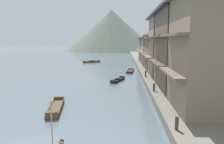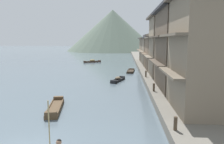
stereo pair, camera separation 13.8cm
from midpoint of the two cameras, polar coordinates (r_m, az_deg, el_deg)
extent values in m
cube|color=#6B665B|center=(40.83, 19.86, 0.63)|extent=(18.00, 110.00, 0.65)
sphere|color=#A37A5B|center=(8.28, -13.45, -17.68)|extent=(0.20, 0.20, 0.20)
sphere|color=black|center=(8.27, -13.42, -17.52)|extent=(0.18, 0.18, 0.18)
cylinder|color=tan|center=(8.31, -15.71, -17.26)|extent=(0.04, 0.04, 3.00)
cube|color=#423328|center=(54.21, -5.20, 2.69)|extent=(4.27, 3.04, 0.25)
cube|color=#423328|center=(53.51, -7.21, 2.85)|extent=(0.78, 1.00, 0.23)
cube|color=#423328|center=(54.93, -3.24, 3.04)|extent=(0.78, 1.00, 0.23)
cube|color=#423328|center=(53.75, -5.01, 2.82)|extent=(3.35, 1.95, 0.08)
cube|color=#423328|center=(54.65, -5.38, 2.91)|extent=(3.35, 1.95, 0.08)
ellipsoid|color=olive|center=(54.18, -5.20, 3.10)|extent=(1.61, 1.47, 0.52)
cube|color=#33281E|center=(37.95, 5.08, 0.19)|extent=(1.58, 4.37, 0.18)
cube|color=#33281E|center=(39.89, 5.32, 0.83)|extent=(1.04, 0.47, 0.16)
cube|color=#33281E|center=(35.97, 4.81, 0.01)|extent=(1.04, 0.47, 0.16)
cube|color=#33281E|center=(37.98, 4.30, 0.40)|extent=(0.49, 3.76, 0.08)
cube|color=#33281E|center=(37.90, 5.86, 0.36)|extent=(0.49, 3.76, 0.08)
cube|color=brown|center=(17.94, -14.62, -9.25)|extent=(1.71, 4.54, 0.29)
cube|color=brown|center=(19.83, -13.82, -6.68)|extent=(0.89, 0.50, 0.26)
cube|color=brown|center=(15.90, -15.69, -10.54)|extent=(0.89, 0.50, 0.26)
cube|color=brown|center=(17.95, -16.01, -8.67)|extent=(0.78, 3.90, 0.08)
cube|color=brown|center=(17.83, -13.26, -8.68)|extent=(0.78, 3.90, 0.08)
cube|color=#232326|center=(29.27, 1.71, -2.20)|extent=(1.95, 3.77, 0.22)
cube|color=#232326|center=(27.66, 0.48, -2.37)|extent=(0.81, 0.57, 0.20)
cube|color=#232326|center=(30.81, 2.83, -1.27)|extent=(0.81, 0.57, 0.20)
cube|color=#232326|center=(29.12, 2.39, -1.96)|extent=(1.10, 3.07, 0.08)
cube|color=#232326|center=(29.37, 1.05, -1.86)|extent=(1.10, 3.07, 0.08)
ellipsoid|color=brown|center=(29.21, 1.72, -1.60)|extent=(1.02, 1.20, 0.40)
cube|color=#7F705B|center=(16.05, 23.95, 4.30)|extent=(4.12, 5.64, 7.80)
cube|color=brown|center=(15.52, 15.30, -0.22)|extent=(0.70, 5.64, 0.16)
cube|color=brown|center=(15.36, 15.68, 9.41)|extent=(0.70, 5.64, 0.16)
cube|color=brown|center=(22.88, 18.30, 5.62)|extent=(4.53, 7.45, 7.80)
cube|color=#4D4135|center=(22.45, 11.67, 2.49)|extent=(0.70, 7.45, 0.16)
cube|color=#4D4135|center=(22.34, 11.87, 9.14)|extent=(0.70, 7.45, 0.16)
cube|color=#2D2D33|center=(23.06, 18.77, 15.63)|extent=(5.43, 8.35, 0.24)
cube|color=#2D2D33|center=(23.13, 18.83, 16.79)|extent=(2.72, 8.35, 0.70)
cube|color=gray|center=(30.46, 14.67, 6.36)|extent=(4.60, 5.43, 7.80)
cube|color=#6E6151|center=(30.13, 9.62, 4.02)|extent=(0.70, 5.43, 0.16)
cube|color=#6E6151|center=(30.05, 9.74, 8.97)|extent=(0.70, 5.43, 0.16)
cube|color=#4C4238|center=(30.60, 14.95, 13.90)|extent=(5.50, 6.33, 0.24)
cube|color=#4C4238|center=(30.65, 14.99, 14.77)|extent=(2.76, 6.33, 0.70)
cube|color=#75604C|center=(36.95, 13.42, 4.70)|extent=(5.56, 6.21, 5.20)
cube|color=brown|center=(36.55, 8.57, 4.80)|extent=(0.70, 6.21, 0.16)
cube|color=#2D2D33|center=(36.89, 13.56, 8.92)|extent=(6.46, 7.11, 0.24)
cube|color=#2D2D33|center=(36.89, 13.59, 9.65)|extent=(3.33, 7.11, 0.70)
cube|color=gray|center=(44.41, 11.23, 5.36)|extent=(4.73, 6.66, 5.20)
cube|color=#6E6151|center=(44.13, 7.72, 5.42)|extent=(0.70, 6.66, 0.16)
cube|color=#4C4238|center=(44.36, 11.33, 8.86)|extent=(5.63, 7.56, 0.24)
cube|color=#4C4238|center=(44.36, 11.35, 9.47)|extent=(2.84, 7.56, 0.70)
cube|color=#7F705B|center=(51.61, 10.05, 5.79)|extent=(4.52, 6.10, 5.20)
cube|color=brown|center=(51.38, 7.14, 5.84)|extent=(0.70, 6.10, 0.16)
cube|color=#3D3838|center=(51.56, 10.13, 8.81)|extent=(5.42, 7.00, 0.24)
cube|color=#3D3838|center=(51.56, 10.14, 9.33)|extent=(2.71, 7.00, 0.70)
cylinder|color=#473828|center=(12.49, 16.79, -12.93)|extent=(0.20, 0.20, 0.76)
cylinder|color=#473828|center=(21.05, 11.21, -4.00)|extent=(0.20, 0.20, 0.76)
cylinder|color=#473828|center=(29.00, 9.11, -0.49)|extent=(0.20, 0.20, 0.83)
cone|color=slate|center=(128.76, -0.14, 8.79)|extent=(36.45, 36.45, 12.66)
cone|color=#5B6B5B|center=(114.32, 0.21, 10.96)|extent=(47.51, 47.51, 21.13)
camera|label=1|loc=(0.07, -89.84, 0.02)|focal=34.47mm
camera|label=2|loc=(0.07, 90.16, -0.02)|focal=34.47mm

